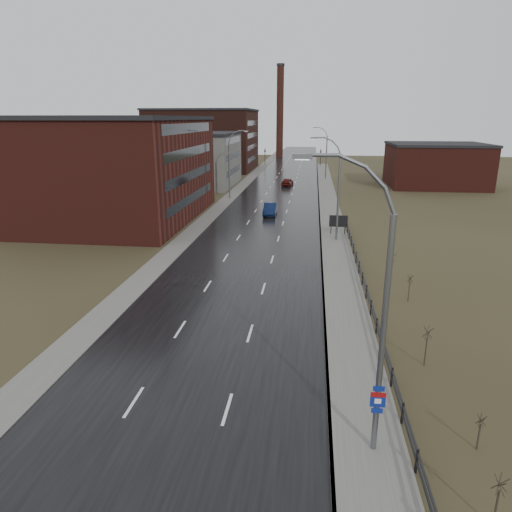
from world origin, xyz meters
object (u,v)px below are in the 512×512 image
(streetlight_main, at_px, (376,317))
(billboard, at_px, (338,222))
(car_far, at_px, (288,182))
(car_near, at_px, (270,209))

(streetlight_main, bearing_deg, billboard, 89.02)
(streetlight_main, xyz_separation_m, car_far, (-7.54, 76.44, -5.26))
(car_far, bearing_deg, billboard, 109.15)
(billboard, bearing_deg, car_near, 130.14)
(car_near, bearing_deg, streetlight_main, -80.65)
(billboard, height_order, car_near, billboard)
(billboard, bearing_deg, car_far, 101.59)
(billboard, xyz_separation_m, car_near, (-8.97, 10.63, -0.82))
(car_near, bearing_deg, billboard, -50.52)
(streetlight_main, xyz_separation_m, car_near, (-8.34, 47.22, -5.23))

